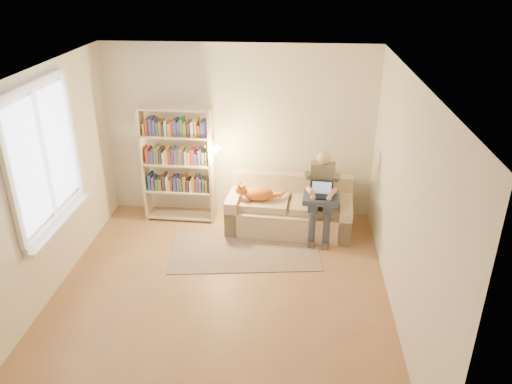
# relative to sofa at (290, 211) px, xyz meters

# --- Properties ---
(floor) EXTENTS (4.50, 4.50, 0.00)m
(floor) POSITION_rel_sofa_xyz_m (-0.79, -1.74, -0.28)
(floor) COLOR #936642
(floor) RESTS_ON ground
(ceiling) EXTENTS (4.00, 4.50, 0.02)m
(ceiling) POSITION_rel_sofa_xyz_m (-0.79, -1.74, 2.32)
(ceiling) COLOR white
(ceiling) RESTS_ON wall_back
(wall_left) EXTENTS (0.02, 4.50, 2.60)m
(wall_left) POSITION_rel_sofa_xyz_m (-2.79, -1.74, 1.02)
(wall_left) COLOR silver
(wall_left) RESTS_ON floor
(wall_right) EXTENTS (0.02, 4.50, 2.60)m
(wall_right) POSITION_rel_sofa_xyz_m (1.21, -1.74, 1.02)
(wall_right) COLOR silver
(wall_right) RESTS_ON floor
(wall_back) EXTENTS (4.00, 0.02, 2.60)m
(wall_back) POSITION_rel_sofa_xyz_m (-0.79, 0.51, 1.02)
(wall_back) COLOR silver
(wall_back) RESTS_ON floor
(wall_front) EXTENTS (4.00, 0.02, 2.60)m
(wall_front) POSITION_rel_sofa_xyz_m (-0.79, -3.99, 1.02)
(wall_front) COLOR silver
(wall_front) RESTS_ON floor
(window) EXTENTS (0.12, 1.52, 1.69)m
(window) POSITION_rel_sofa_xyz_m (-2.73, -1.54, 1.10)
(window) COLOR white
(window) RESTS_ON wall_left
(sofa) EXTENTS (1.84, 0.94, 0.76)m
(sofa) POSITION_rel_sofa_xyz_m (0.00, 0.00, 0.00)
(sofa) COLOR #C7AB8C
(sofa) RESTS_ON floor
(person) EXTENTS (0.37, 0.57, 1.25)m
(person) POSITION_rel_sofa_xyz_m (0.44, -0.17, 0.43)
(person) COLOR slate
(person) RESTS_ON sofa
(cat) EXTENTS (0.68, 0.27, 0.25)m
(cat) POSITION_rel_sofa_xyz_m (-0.44, -0.08, 0.31)
(cat) COLOR orange
(cat) RESTS_ON sofa
(blanket) EXTENTS (0.52, 0.44, 0.08)m
(blanket) POSITION_rel_sofa_xyz_m (0.36, -0.28, 0.37)
(blanket) COLOR #2C334E
(blanket) RESTS_ON person
(laptop) EXTENTS (0.31, 0.25, 0.26)m
(laptop) POSITION_rel_sofa_xyz_m (0.36, -0.27, 0.45)
(laptop) COLOR black
(laptop) RESTS_ON blanket
(bookshelf) EXTENTS (1.17, 0.35, 1.78)m
(bookshelf) POSITION_rel_sofa_xyz_m (-1.66, 0.16, 0.70)
(bookshelf) COLOR beige
(bookshelf) RESTS_ON floor
(rug) EXTENTS (2.15, 1.43, 0.01)m
(rug) POSITION_rel_sofa_xyz_m (-0.60, -0.65, -0.27)
(rug) COLOR gray
(rug) RESTS_ON floor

